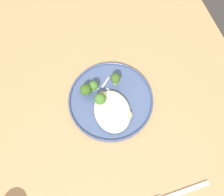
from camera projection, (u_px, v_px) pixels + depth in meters
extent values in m
plane|color=#2D2B28|center=(114.00, 148.00, 1.40)|extent=(6.00, 6.00, 0.00)
cube|color=#9E754C|center=(115.00, 116.00, 0.73)|extent=(1.40, 1.00, 0.04)
cube|color=olive|center=(152.00, 22.00, 1.34)|extent=(0.06, 0.06, 0.70)
cube|color=olive|center=(13.00, 55.00, 1.25)|extent=(0.06, 0.06, 0.70)
cylinder|color=#38476B|center=(112.00, 100.00, 0.72)|extent=(0.29, 0.29, 0.01)
torus|color=#334162|center=(112.00, 99.00, 0.72)|extent=(0.29, 0.29, 0.01)
ellipsoid|color=beige|center=(112.00, 111.00, 0.69)|extent=(0.15, 0.12, 0.03)
cylinder|color=#E5C689|center=(114.00, 109.00, 0.69)|extent=(0.03, 0.03, 0.01)
cylinder|color=#958159|center=(114.00, 108.00, 0.69)|extent=(0.03, 0.03, 0.00)
cylinder|color=#E5C689|center=(102.00, 96.00, 0.71)|extent=(0.03, 0.03, 0.01)
cylinder|color=#958159|center=(102.00, 95.00, 0.71)|extent=(0.03, 0.03, 0.00)
cylinder|color=beige|center=(121.00, 124.00, 0.68)|extent=(0.03, 0.03, 0.01)
cylinder|color=#988766|center=(121.00, 123.00, 0.67)|extent=(0.03, 0.03, 0.00)
cylinder|color=beige|center=(126.00, 116.00, 0.68)|extent=(0.04, 0.04, 0.02)
cylinder|color=#988766|center=(126.00, 115.00, 0.68)|extent=(0.03, 0.03, 0.00)
cylinder|color=#7A994C|center=(101.00, 102.00, 0.70)|extent=(0.02, 0.02, 0.02)
sphere|color=#386023|center=(100.00, 99.00, 0.68)|extent=(0.04, 0.04, 0.04)
cylinder|color=#89A356|center=(94.00, 88.00, 0.73)|extent=(0.02, 0.02, 0.02)
sphere|color=#386023|center=(93.00, 86.00, 0.71)|extent=(0.03, 0.03, 0.03)
cylinder|color=#7A994C|center=(115.00, 82.00, 0.73)|extent=(0.02, 0.02, 0.03)
sphere|color=#2D4C19|center=(115.00, 78.00, 0.70)|extent=(0.03, 0.03, 0.03)
cylinder|color=#89A356|center=(87.00, 92.00, 0.72)|extent=(0.02, 0.02, 0.02)
sphere|color=#2D4C19|center=(86.00, 90.00, 0.70)|extent=(0.04, 0.04, 0.04)
cube|color=silver|center=(104.00, 83.00, 0.74)|extent=(0.04, 0.04, 0.00)
cube|color=silver|center=(92.00, 90.00, 0.73)|extent=(0.01, 0.05, 0.00)
cube|color=silver|center=(111.00, 93.00, 0.72)|extent=(0.04, 0.02, 0.00)
cube|color=silver|center=(185.00, 191.00, 0.62)|extent=(0.02, 0.15, 0.00)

